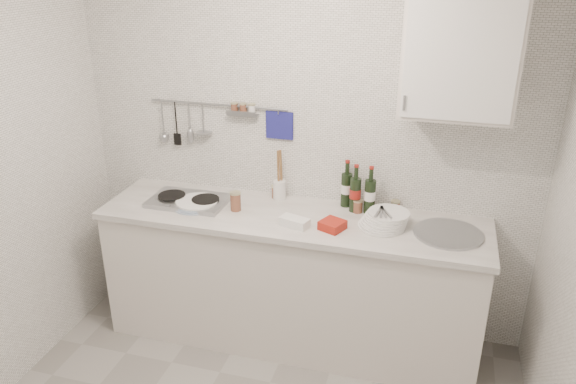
{
  "coord_description": "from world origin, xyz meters",
  "views": [
    {
      "loc": [
        0.84,
        -1.95,
        2.44
      ],
      "look_at": [
        0.03,
        0.9,
        1.17
      ],
      "focal_mm": 35.0,
      "sensor_mm": 36.0,
      "label": 1
    }
  ],
  "objects_px": {
    "wall_cabinet": "(461,52)",
    "plate_stack_hob": "(196,203)",
    "utensil_crock": "(280,187)",
    "wine_bottles": "(357,187)",
    "plate_stack_sink": "(385,220)"
  },
  "relations": [
    {
      "from": "plate_stack_hob",
      "to": "plate_stack_sink",
      "type": "bearing_deg",
      "value": 2.11
    },
    {
      "from": "plate_stack_sink",
      "to": "wine_bottles",
      "type": "bearing_deg",
      "value": 137.08
    },
    {
      "from": "plate_stack_hob",
      "to": "plate_stack_sink",
      "type": "xyz_separation_m",
      "value": [
        1.21,
        0.04,
        0.03
      ]
    },
    {
      "from": "wall_cabinet",
      "to": "plate_stack_hob",
      "type": "relative_size",
      "value": 2.4
    },
    {
      "from": "wall_cabinet",
      "to": "plate_stack_sink",
      "type": "height_order",
      "value": "wall_cabinet"
    },
    {
      "from": "plate_stack_sink",
      "to": "plate_stack_hob",
      "type": "bearing_deg",
      "value": -177.89
    },
    {
      "from": "wall_cabinet",
      "to": "utensil_crock",
      "type": "bearing_deg",
      "value": 174.05
    },
    {
      "from": "wall_cabinet",
      "to": "plate_stack_sink",
      "type": "distance_m",
      "value": 1.04
    },
    {
      "from": "plate_stack_hob",
      "to": "utensil_crock",
      "type": "height_order",
      "value": "utensil_crock"
    },
    {
      "from": "utensil_crock",
      "to": "wall_cabinet",
      "type": "bearing_deg",
      "value": -5.95
    },
    {
      "from": "wall_cabinet",
      "to": "plate_stack_hob",
      "type": "distance_m",
      "value": 1.84
    },
    {
      "from": "wall_cabinet",
      "to": "wine_bottles",
      "type": "bearing_deg",
      "value": 171.72
    },
    {
      "from": "wine_bottles",
      "to": "utensil_crock",
      "type": "height_order",
      "value": "utensil_crock"
    },
    {
      "from": "wine_bottles",
      "to": "utensil_crock",
      "type": "relative_size",
      "value": 0.88
    },
    {
      "from": "utensil_crock",
      "to": "wine_bottles",
      "type": "bearing_deg",
      "value": -3.6
    }
  ]
}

